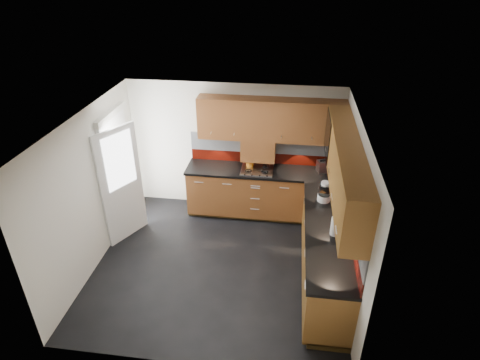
# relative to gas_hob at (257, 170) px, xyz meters

# --- Properties ---
(room) EXTENTS (4.00, 3.80, 2.64)m
(room) POSITION_rel_gas_hob_xyz_m (-0.45, -1.47, 0.54)
(room) COLOR black
(base_cabinets) EXTENTS (2.70, 3.20, 0.95)m
(base_cabinets) POSITION_rel_gas_hob_xyz_m (0.62, -0.75, -0.52)
(base_cabinets) COLOR #622F15
(base_cabinets) RESTS_ON room
(countertop) EXTENTS (2.72, 3.22, 0.04)m
(countertop) POSITION_rel_gas_hob_xyz_m (0.60, -0.77, -0.03)
(countertop) COLOR black
(countertop) RESTS_ON base_cabinets
(backsplash) EXTENTS (2.70, 3.20, 0.54)m
(backsplash) POSITION_rel_gas_hob_xyz_m (0.83, -0.54, 0.26)
(backsplash) COLOR #651209
(backsplash) RESTS_ON countertop
(upper_cabinets) EXTENTS (2.50, 3.20, 0.72)m
(upper_cabinets) POSITION_rel_gas_hob_xyz_m (0.78, -0.69, 0.88)
(upper_cabinets) COLOR #622F15
(upper_cabinets) RESTS_ON room
(extractor_hood) EXTENTS (0.60, 0.33, 0.40)m
(extractor_hood) POSITION_rel_gas_hob_xyz_m (0.00, 0.17, 0.33)
(extractor_hood) COLOR #622F15
(extractor_hood) RESTS_ON room
(glass_cabinet) EXTENTS (0.32, 0.80, 0.66)m
(glass_cabinet) POSITION_rel_gas_hob_xyz_m (1.26, -0.40, 0.91)
(glass_cabinet) COLOR black
(glass_cabinet) RESTS_ON room
(back_door) EXTENTS (0.42, 1.19, 2.04)m
(back_door) POSITION_rel_gas_hob_xyz_m (-2.23, -0.72, 0.08)
(back_door) COLOR white
(back_door) RESTS_ON room
(gas_hob) EXTENTS (0.56, 0.50, 0.04)m
(gas_hob) POSITION_rel_gas_hob_xyz_m (0.00, 0.00, 0.00)
(gas_hob) COLOR silver
(gas_hob) RESTS_ON countertop
(utensil_pot) EXTENTS (0.13, 0.13, 0.46)m
(utensil_pot) POSITION_rel_gas_hob_xyz_m (-0.14, 0.13, 0.09)
(utensil_pot) COLOR #C56812
(utensil_pot) RESTS_ON countertop
(toaster) EXTENTS (0.32, 0.25, 0.21)m
(toaster) POSITION_rel_gas_hob_xyz_m (1.19, 0.13, 0.08)
(toaster) COLOR silver
(toaster) RESTS_ON countertop
(food_processor) EXTENTS (0.20, 0.20, 0.33)m
(food_processor) POSITION_rel_gas_hob_xyz_m (1.12, -0.86, 0.14)
(food_processor) COLOR white
(food_processor) RESTS_ON countertop
(paper_towel) EXTENTS (0.13, 0.13, 0.27)m
(paper_towel) POSITION_rel_gas_hob_xyz_m (1.23, -1.71, 0.12)
(paper_towel) COLOR white
(paper_towel) RESTS_ON countertop
(orange_cloth) EXTENTS (0.16, 0.14, 0.01)m
(orange_cloth) POSITION_rel_gas_hob_xyz_m (1.20, -0.58, -0.01)
(orange_cloth) COLOR orange
(orange_cloth) RESTS_ON countertop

